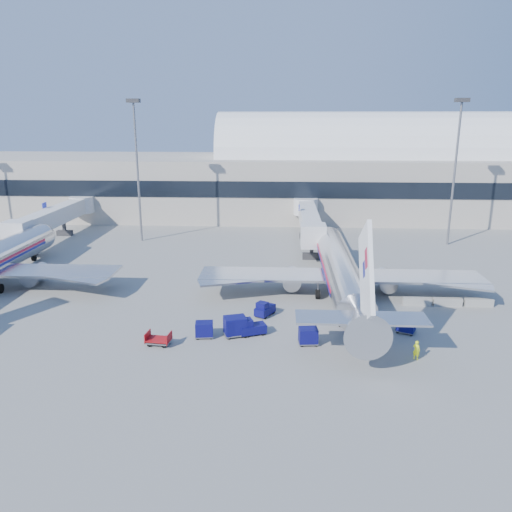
# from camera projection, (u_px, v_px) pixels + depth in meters

# --- Properties ---
(ground) EXTENTS (260.00, 260.00, 0.00)m
(ground) POSITION_uv_depth(u_px,v_px,m) (250.00, 309.00, 53.16)
(ground) COLOR gray
(ground) RESTS_ON ground
(terminal) EXTENTS (170.00, 28.15, 21.00)m
(terminal) POSITION_uv_depth(u_px,v_px,m) (203.00, 178.00, 105.73)
(terminal) COLOR #B2AA9E
(terminal) RESTS_ON ground
(airliner_main) EXTENTS (32.00, 37.26, 12.07)m
(airliner_main) POSITION_uv_depth(u_px,v_px,m) (341.00, 272.00, 56.22)
(airliner_main) COLOR silver
(airliner_main) RESTS_ON ground
(jetbridge_near) EXTENTS (4.40, 27.50, 6.25)m
(jetbridge_near) POSITION_uv_depth(u_px,v_px,m) (308.00, 218.00, 81.40)
(jetbridge_near) COLOR silver
(jetbridge_near) RESTS_ON ground
(jetbridge_mid) EXTENTS (4.40, 27.50, 6.25)m
(jetbridge_mid) POSITION_uv_depth(u_px,v_px,m) (57.00, 216.00, 83.52)
(jetbridge_mid) COLOR silver
(jetbridge_mid) RESTS_ON ground
(mast_west) EXTENTS (2.00, 1.20, 22.60)m
(mast_west) POSITION_uv_depth(u_px,v_px,m) (136.00, 150.00, 79.13)
(mast_west) COLOR slate
(mast_west) RESTS_ON ground
(mast_east) EXTENTS (2.00, 1.20, 22.60)m
(mast_east) POSITION_uv_depth(u_px,v_px,m) (457.00, 151.00, 76.61)
(mast_east) COLOR slate
(mast_east) RESTS_ON ground
(barrier_near) EXTENTS (3.00, 0.55, 0.90)m
(barrier_near) POSITION_uv_depth(u_px,v_px,m) (417.00, 301.00, 54.06)
(barrier_near) COLOR #9E9E96
(barrier_near) RESTS_ON ground
(barrier_mid) EXTENTS (3.00, 0.55, 0.90)m
(barrier_mid) POSITION_uv_depth(u_px,v_px,m) (448.00, 302.00, 53.89)
(barrier_mid) COLOR #9E9E96
(barrier_mid) RESTS_ON ground
(barrier_far) EXTENTS (3.00, 0.55, 0.90)m
(barrier_far) POSITION_uv_depth(u_px,v_px,m) (479.00, 303.00, 53.73)
(barrier_far) COLOR #9E9E96
(barrier_far) RESTS_ON ground
(tug_lead) EXTENTS (2.77, 2.06, 1.62)m
(tug_lead) POSITION_uv_depth(u_px,v_px,m) (251.00, 327.00, 46.65)
(tug_lead) COLOR #0A0A4E
(tug_lead) RESTS_ON ground
(tug_right) EXTENTS (2.31, 2.29, 1.41)m
(tug_right) POSITION_uv_depth(u_px,v_px,m) (349.00, 321.00, 48.24)
(tug_right) COLOR #0A0A4E
(tug_right) RESTS_ON ground
(tug_left) EXTENTS (2.23, 2.70, 1.57)m
(tug_left) POSITION_uv_depth(u_px,v_px,m) (264.00, 309.00, 51.18)
(tug_left) COLOR #0A0A4E
(tug_left) RESTS_ON ground
(cart_train_a) EXTENTS (2.36, 2.11, 1.70)m
(cart_train_a) POSITION_uv_depth(u_px,v_px,m) (235.00, 327.00, 46.33)
(cart_train_a) COLOR #0A0A4E
(cart_train_a) RESTS_ON ground
(cart_train_b) EXTENTS (2.48, 2.16, 1.85)m
(cart_train_b) POSITION_uv_depth(u_px,v_px,m) (235.00, 326.00, 46.36)
(cart_train_b) COLOR #0A0A4E
(cart_train_b) RESTS_ON ground
(cart_train_c) EXTENTS (1.82, 1.47, 1.49)m
(cart_train_c) POSITION_uv_depth(u_px,v_px,m) (204.00, 329.00, 46.06)
(cart_train_c) COLOR #0A0A4E
(cart_train_c) RESTS_ON ground
(cart_solo_near) EXTENTS (1.86, 1.50, 1.53)m
(cart_solo_near) POSITION_uv_depth(u_px,v_px,m) (308.00, 336.00, 44.63)
(cart_solo_near) COLOR #0A0A4E
(cart_solo_near) RESTS_ON ground
(cart_solo_far) EXTENTS (2.11, 1.94, 1.51)m
(cart_solo_far) POSITION_uv_depth(u_px,v_px,m) (406.00, 325.00, 47.07)
(cart_solo_far) COLOR #0A0A4E
(cart_solo_far) RESTS_ON ground
(cart_open_red) EXTENTS (2.30, 1.75, 0.57)m
(cart_open_red) POSITION_uv_depth(u_px,v_px,m) (159.00, 340.00, 44.64)
(cart_open_red) COLOR slate
(cart_open_red) RESTS_ON ground
(ramp_worker) EXTENTS (0.73, 0.70, 1.68)m
(ramp_worker) POSITION_uv_depth(u_px,v_px,m) (416.00, 350.00, 41.84)
(ramp_worker) COLOR #C3DD17
(ramp_worker) RESTS_ON ground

